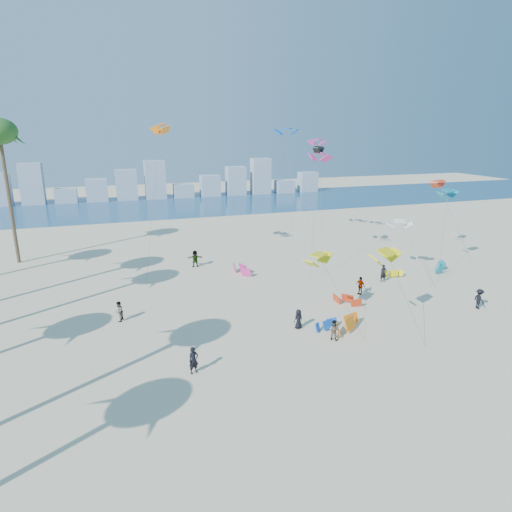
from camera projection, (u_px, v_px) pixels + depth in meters
name	position (u px, v px, depth m)	size (l,w,h in m)	color
ground	(297.00, 419.00, 23.68)	(220.00, 220.00, 0.00)	beige
ocean	(155.00, 206.00, 89.29)	(220.00, 220.00, 0.00)	navy
kitesurfer_near	(194.00, 360.00, 27.93)	(0.66, 0.43, 1.81)	black
kitesurfer_mid	(334.00, 330.00, 32.47)	(0.75, 0.59, 1.55)	gray
kitesurfers_far	(289.00, 283.00, 42.05)	(30.54, 20.84, 1.93)	black
grounded_kites	(348.00, 289.00, 41.66)	(22.96, 19.35, 1.04)	blue
flying_kites	(329.00, 172.00, 45.30)	(36.24, 31.97, 16.10)	yellow
distant_skyline	(144.00, 185.00, 97.19)	(85.00, 3.00, 8.40)	#9EADBF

